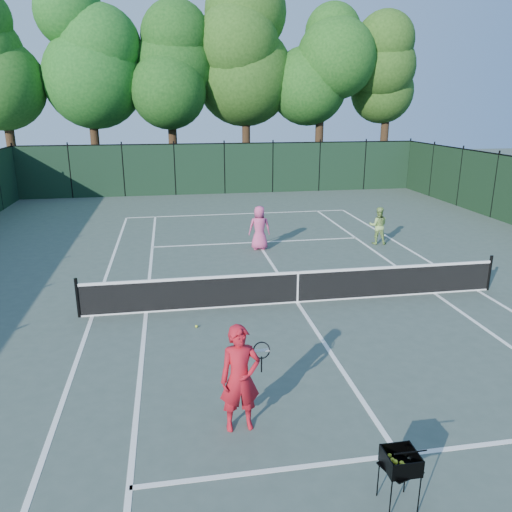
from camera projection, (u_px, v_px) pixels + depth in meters
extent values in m
plane|color=#414F46|center=(297.00, 302.00, 13.85)|extent=(90.00, 90.00, 0.00)
cube|color=white|center=(92.00, 316.00, 12.95)|extent=(0.10, 23.77, 0.01)
cube|color=white|center=(477.00, 290.00, 14.74)|extent=(0.10, 23.77, 0.01)
cube|color=white|center=(146.00, 312.00, 13.17)|extent=(0.10, 23.77, 0.01)
cube|color=white|center=(434.00, 293.00, 14.51)|extent=(0.10, 23.77, 0.01)
cube|color=white|center=(239.00, 214.00, 25.05)|extent=(10.97, 0.10, 0.01)
cube|color=white|center=(399.00, 455.00, 7.81)|extent=(8.23, 0.10, 0.01)
cube|color=white|center=(257.00, 242.00, 19.88)|extent=(8.23, 0.10, 0.01)
cube|color=white|center=(297.00, 302.00, 13.84)|extent=(0.10, 12.80, 0.01)
cube|color=black|center=(298.00, 287.00, 13.71)|extent=(11.60, 0.03, 0.85)
cube|color=white|center=(298.00, 273.00, 13.59)|extent=(11.60, 0.05, 0.07)
cube|color=white|center=(297.00, 302.00, 13.84)|extent=(11.60, 0.05, 0.04)
cube|color=white|center=(298.00, 287.00, 13.71)|extent=(0.05, 0.04, 0.91)
cylinder|color=black|center=(78.00, 298.00, 12.75)|extent=(0.09, 0.09, 1.06)
cylinder|color=black|center=(489.00, 273.00, 14.64)|extent=(0.09, 0.09, 1.06)
cube|color=black|center=(225.00, 169.00, 30.38)|extent=(24.00, 0.05, 3.00)
cylinder|color=black|center=(13.00, 155.00, 31.34)|extent=(0.56, 0.56, 4.50)
cylinder|color=black|center=(96.00, 150.00, 32.58)|extent=(0.56, 0.56, 4.80)
ellipsoid|color=#164E18|center=(86.00, 46.00, 30.75)|extent=(6.80, 6.80, 10.54)
cylinder|color=black|center=(173.00, 153.00, 33.28)|extent=(0.56, 0.56, 4.30)
ellipsoid|color=#134112|center=(169.00, 64.00, 31.65)|extent=(6.00, 6.00, 9.30)
cylinder|color=black|center=(246.00, 146.00, 34.47)|extent=(0.56, 0.56, 5.00)
ellipsoid|color=#204814|center=(246.00, 44.00, 32.57)|extent=(7.00, 7.00, 10.85)
cylinder|color=black|center=(319.00, 149.00, 34.68)|extent=(0.56, 0.56, 4.60)
ellipsoid|color=#174914|center=(322.00, 59.00, 32.97)|extent=(6.20, 6.20, 9.61)
cylinder|color=black|center=(383.00, 149.00, 35.99)|extent=(0.56, 0.56, 4.40)
ellipsoid|color=#204614|center=(389.00, 67.00, 34.38)|extent=(5.80, 5.80, 8.99)
imported|color=#B51421|center=(240.00, 378.00, 8.22)|extent=(0.71, 0.49, 1.87)
cylinder|color=black|center=(262.00, 364.00, 8.64)|extent=(0.03, 0.03, 0.30)
torus|color=black|center=(262.00, 350.00, 8.56)|extent=(0.30, 0.10, 0.30)
imported|color=#CD487D|center=(259.00, 228.00, 18.72)|extent=(0.85, 0.59, 1.66)
imported|color=#8BB45A|center=(378.00, 226.00, 19.47)|extent=(0.84, 0.74, 1.47)
cylinder|color=black|center=(391.00, 500.00, 6.54)|extent=(0.02, 0.02, 0.60)
cylinder|color=black|center=(419.00, 496.00, 6.60)|extent=(0.02, 0.02, 0.60)
cylinder|color=black|center=(378.00, 478.00, 6.92)|extent=(0.02, 0.02, 0.60)
cylinder|color=black|center=(405.00, 474.00, 6.98)|extent=(0.02, 0.02, 0.60)
cube|color=black|center=(401.00, 461.00, 6.64)|extent=(0.55, 0.55, 0.25)
sphere|color=yellow|center=(400.00, 465.00, 6.66)|extent=(0.07, 0.07, 0.07)
sphere|color=yellow|center=(400.00, 465.00, 6.66)|extent=(0.07, 0.07, 0.07)
sphere|color=yellow|center=(400.00, 465.00, 6.66)|extent=(0.07, 0.07, 0.07)
sphere|color=yellow|center=(400.00, 465.00, 6.66)|extent=(0.07, 0.07, 0.07)
sphere|color=yellow|center=(400.00, 465.00, 6.66)|extent=(0.07, 0.07, 0.07)
sphere|color=yellow|center=(400.00, 465.00, 6.66)|extent=(0.07, 0.07, 0.07)
sphere|color=yellow|center=(400.00, 465.00, 6.66)|extent=(0.07, 0.07, 0.07)
sphere|color=yellow|center=(400.00, 465.00, 6.66)|extent=(0.07, 0.07, 0.07)
sphere|color=yellow|center=(400.00, 465.00, 6.66)|extent=(0.07, 0.07, 0.07)
sphere|color=yellow|center=(400.00, 465.00, 6.66)|extent=(0.07, 0.07, 0.07)
sphere|color=yellow|center=(400.00, 465.00, 6.66)|extent=(0.07, 0.07, 0.07)
sphere|color=yellow|center=(400.00, 465.00, 6.66)|extent=(0.07, 0.07, 0.07)
sphere|color=yellow|center=(400.00, 465.00, 6.66)|extent=(0.07, 0.07, 0.07)
sphere|color=#BFD92C|center=(196.00, 326.00, 12.27)|extent=(0.07, 0.07, 0.07)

